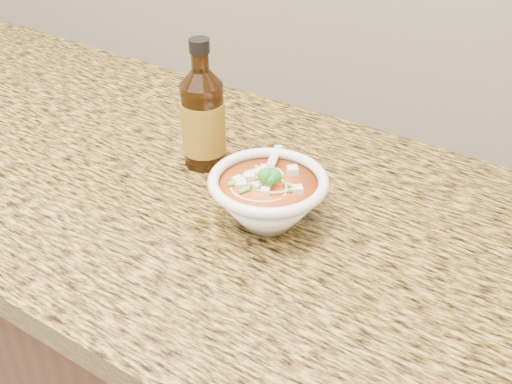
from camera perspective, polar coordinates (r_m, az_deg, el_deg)
The scene contains 4 objects.
cabinet at distance 1.35m, azimuth -6.98°, elevation -14.82°, with size 4.00×0.65×0.86m, color #311D0E.
counter_slab at distance 1.06m, azimuth -8.65°, elevation 1.51°, with size 4.00×0.68×0.04m, color #A8883D.
soup_bowl at distance 0.88m, azimuth 1.08°, elevation -0.61°, with size 0.17×0.18×0.09m.
hot_sauce_bottle at distance 1.00m, azimuth -4.73°, elevation 6.47°, with size 0.09×0.09×0.21m.
Camera 1 is at (0.62, 1.03, 1.44)m, focal length 45.00 mm.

